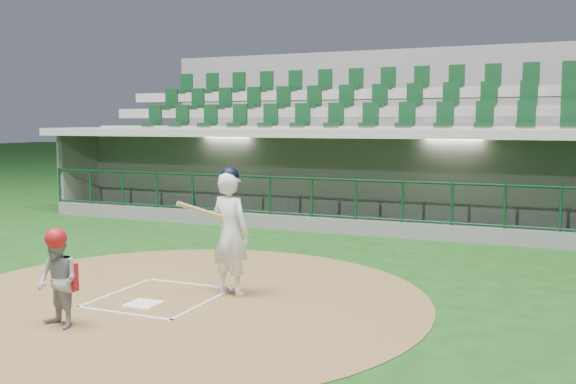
# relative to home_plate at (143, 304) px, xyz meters

# --- Properties ---
(ground) EXTENTS (120.00, 120.00, 0.00)m
(ground) POSITION_rel_home_plate_xyz_m (0.00, 0.70, -0.02)
(ground) COLOR #133F12
(ground) RESTS_ON ground
(dirt_circle) EXTENTS (7.20, 7.20, 0.01)m
(dirt_circle) POSITION_rel_home_plate_xyz_m (0.30, 0.50, -0.02)
(dirt_circle) COLOR brown
(dirt_circle) RESTS_ON ground
(home_plate) EXTENTS (0.43, 0.43, 0.02)m
(home_plate) POSITION_rel_home_plate_xyz_m (0.00, 0.00, 0.00)
(home_plate) COLOR white
(home_plate) RESTS_ON dirt_circle
(batter_box_chalk) EXTENTS (1.55, 1.80, 0.01)m
(batter_box_chalk) POSITION_rel_home_plate_xyz_m (0.00, 0.40, -0.00)
(batter_box_chalk) COLOR white
(batter_box_chalk) RESTS_ON ground
(dugout_structure) EXTENTS (16.40, 3.70, 3.00)m
(dugout_structure) POSITION_rel_home_plate_xyz_m (0.05, 8.53, 0.94)
(dugout_structure) COLOR slate
(dugout_structure) RESTS_ON ground
(seating_deck) EXTENTS (17.00, 6.72, 5.15)m
(seating_deck) POSITION_rel_home_plate_xyz_m (0.00, 11.61, 1.40)
(seating_deck) COLOR slate
(seating_deck) RESTS_ON ground
(batter) EXTENTS (0.91, 0.93, 1.89)m
(batter) POSITION_rel_home_plate_xyz_m (0.86, 0.98, 0.93)
(batter) COLOR silver
(batter) RESTS_ON dirt_circle
(catcher) EXTENTS (0.67, 0.58, 1.25)m
(catcher) POSITION_rel_home_plate_xyz_m (-0.37, -1.22, 0.60)
(catcher) COLOR #949499
(catcher) RESTS_ON dirt_circle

